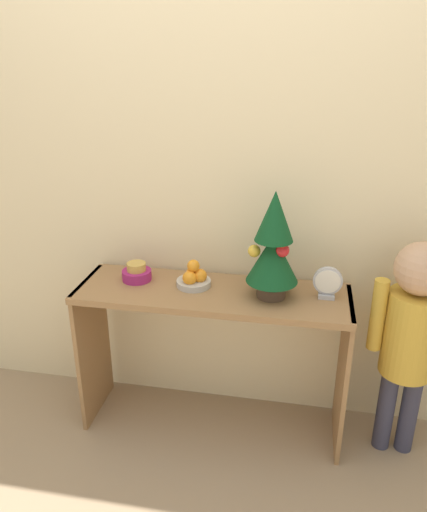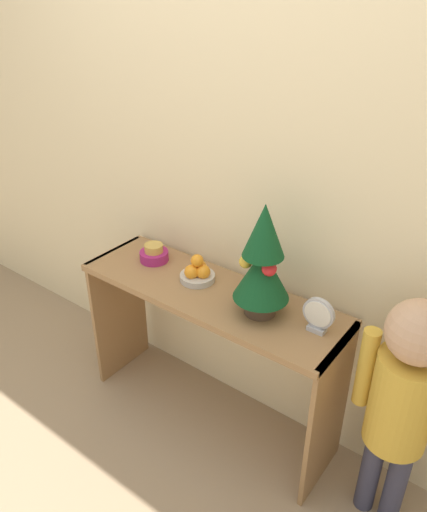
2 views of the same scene
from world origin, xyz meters
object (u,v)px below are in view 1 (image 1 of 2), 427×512
Objects in this scene: singing_bowl at (137,273)px; mini_tree at (273,246)px; fruit_bowl at (194,278)px; child_figure at (412,326)px; desk_clock at (328,283)px.

mini_tree is at bearing -4.92° from singing_bowl.
fruit_bowl is 0.96m from child_figure.
desk_clock is (0.87, -0.03, 0.04)m from singing_bowl.
child_figure reaches higher than fruit_bowl.
child_figure is (0.95, -0.04, -0.12)m from fruit_bowl.
fruit_bowl is 0.59m from desk_clock.
mini_tree is at bearing -173.22° from desk_clock.
mini_tree is 0.66m from singing_bowl.
desk_clock is 0.14× the size of child_figure.
desk_clock is at bearing 175.21° from child_figure.
mini_tree is at bearing 179.79° from child_figure.
singing_bowl is 0.87m from desk_clock.
desk_clock is at bearing -1.25° from fruit_bowl.
singing_bowl is at bearing 178.28° from desk_clock.
fruit_bowl reaches higher than singing_bowl.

